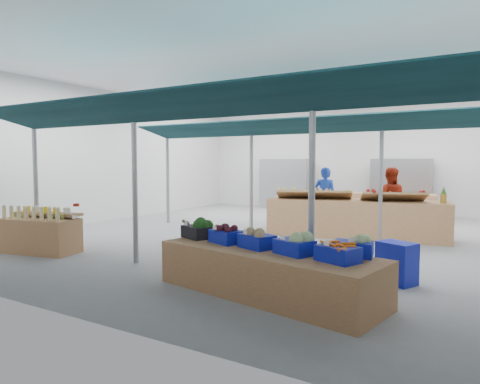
{
  "coord_description": "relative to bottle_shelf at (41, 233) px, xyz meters",
  "views": [
    {
      "loc": [
        4.75,
        -9.88,
        1.9
      ],
      "look_at": [
        -0.13,
        -1.6,
        1.23
      ],
      "focal_mm": 32.0,
      "sensor_mm": 36.0,
      "label": 1
    }
  ],
  "objects": [
    {
      "name": "crate_broccoli",
      "position": [
        4.01,
        0.09,
        0.41
      ],
      "size": [
        0.59,
        0.51,
        0.35
      ],
      "rotation": [
        0.0,
        0.0,
        -0.38
      ],
      "color": "black",
      "rests_on": "veg_counter"
    },
    {
      "name": "fruit_counter",
      "position": [
        5.23,
        5.19,
        0.07
      ],
      "size": [
        4.52,
        1.75,
        0.94
      ],
      "primitive_type": "cube",
      "rotation": [
        0.0,
        0.0,
        0.16
      ],
      "color": "brown",
      "rests_on": "floor"
    },
    {
      "name": "crate_stack",
      "position": [
        6.93,
        1.35,
        -0.08
      ],
      "size": [
        0.66,
        0.58,
        0.65
      ],
      "primitive_type": "cube",
      "rotation": [
        0.0,
        0.0,
        -0.44
      ],
      "color": "#0F1AA5",
      "rests_on": "floor"
    },
    {
      "name": "far_counter",
      "position": [
        4.3,
        9.13,
        0.03
      ],
      "size": [
        4.85,
        1.36,
        0.86
      ],
      "primitive_type": "cube",
      "rotation": [
        0.0,
        0.0,
        0.09
      ],
      "color": "brown",
      "rests_on": "floor"
    },
    {
      "name": "pole_grid",
      "position": [
        4.16,
        2.55,
        1.41
      ],
      "size": [
        10.0,
        4.6,
        3.0
      ],
      "color": "gray",
      "rests_on": "floor"
    },
    {
      "name": "hall",
      "position": [
        3.41,
        5.74,
        2.24
      ],
      "size": [
        13.0,
        13.0,
        13.0
      ],
      "color": "silver",
      "rests_on": "ground"
    },
    {
      "name": "crate_beets",
      "position": [
        4.65,
        -0.04,
        0.38
      ],
      "size": [
        0.59,
        0.51,
        0.29
      ],
      "rotation": [
        0.0,
        0.0,
        -0.38
      ],
      "color": "#0F1AA5",
      "rests_on": "veg_counter"
    },
    {
      "name": "crate_extra",
      "position": [
        6.61,
        0.02,
        0.4
      ],
      "size": [
        0.55,
        0.44,
        0.32
      ],
      "rotation": [
        0.0,
        0.0,
        0.16
      ],
      "color": "#0F1AA5",
      "rests_on": "veg_counter"
    },
    {
      "name": "bottle_shelf",
      "position": [
        0.0,
        0.0,
        0.0
      ],
      "size": [
        1.74,
        1.29,
        1.0
      ],
      "rotation": [
        0.0,
        0.0,
        0.2
      ],
      "color": "brown",
      "rests_on": "floor"
    },
    {
      "name": "crate_celeriac",
      "position": [
        5.25,
        -0.15,
        0.39
      ],
      "size": [
        0.59,
        0.51,
        0.31
      ],
      "rotation": [
        0.0,
        0.0,
        -0.38
      ],
      "color": "#0F1AA5",
      "rests_on": "veg_counter"
    },
    {
      "name": "apple_heap_red",
      "position": [
        6.12,
        5.23,
        0.71
      ],
      "size": [
        1.65,
        1.15,
        0.27
      ],
      "rotation": [
        0.0,
        0.0,
        0.33
      ],
      "color": "#997247",
      "rests_on": "fruit_counter"
    },
    {
      "name": "back_shelving_right",
      "position": [
        5.41,
        10.3,
        0.6
      ],
      "size": [
        2.0,
        0.5,
        2.0
      ],
      "primitive_type": "cube",
      "color": "#B23F33",
      "rests_on": "floor"
    },
    {
      "name": "awnings",
      "position": [
        4.16,
        2.55,
        2.38
      ],
      "size": [
        9.5,
        7.08,
        0.3
      ],
      "color": "black",
      "rests_on": "pole_grid"
    },
    {
      "name": "pineapple",
      "position": [
        7.21,
        5.41,
        0.72
      ],
      "size": [
        0.14,
        0.14,
        0.39
      ],
      "rotation": [
        0.0,
        0.0,
        0.33
      ],
      "color": "#8C6019",
      "rests_on": "fruit_counter"
    },
    {
      "name": "vendor_right",
      "position": [
        5.83,
        6.29,
        0.48
      ],
      "size": [
        0.95,
        0.8,
        1.76
      ],
      "primitive_type": "imported",
      "rotation": [
        0.0,
        0.0,
        3.31
      ],
      "color": "#9D2813",
      "rests_on": "floor"
    },
    {
      "name": "veg_counter",
      "position": [
        5.43,
        -0.18,
        -0.08
      ],
      "size": [
        3.51,
        1.73,
        0.65
      ],
      "primitive_type": "cube",
      "rotation": [
        0.0,
        0.0,
        -0.19
      ],
      "color": "brown",
      "rests_on": "floor"
    },
    {
      "name": "back_shelving_left",
      "position": [
        0.91,
        10.3,
        0.6
      ],
      "size": [
        2.0,
        0.5,
        2.0
      ],
      "primitive_type": "cube",
      "color": "#B23F33",
      "rests_on": "floor"
    },
    {
      "name": "crate_cabbage",
      "position": [
        5.89,
        -0.27,
        0.41
      ],
      "size": [
        0.59,
        0.51,
        0.35
      ],
      "rotation": [
        0.0,
        0.0,
        -0.38
      ],
      "color": "#0F1AA5",
      "rests_on": "veg_counter"
    },
    {
      "name": "apple_heap_yellow",
      "position": [
        4.21,
        4.92,
        0.71
      ],
      "size": [
        2.02,
        1.27,
        0.27
      ],
      "rotation": [
        0.0,
        0.0,
        0.33
      ],
      "color": "#997247",
      "rests_on": "fruit_counter"
    },
    {
      "name": "vendor_left",
      "position": [
        4.03,
        6.29,
        0.48
      ],
      "size": [
        0.7,
        0.52,
        1.76
      ],
      "primitive_type": "imported",
      "rotation": [
        0.0,
        0.0,
        3.31
      ],
      "color": "#1C3FB8",
      "rests_on": "floor"
    },
    {
      "name": "floor",
      "position": [
        3.41,
        4.3,
        -0.4
      ],
      "size": [
        13.0,
        13.0,
        0.0
      ],
      "primitive_type": "plane",
      "color": "gray",
      "rests_on": "ground"
    },
    {
      "name": "crate_carrots",
      "position": [
        6.53,
        -0.39,
        0.36
      ],
      "size": [
        0.59,
        0.51,
        0.29
      ],
      "rotation": [
        0.0,
        0.0,
        -0.38
      ],
      "color": "#0F1AA5",
      "rests_on": "veg_counter"
    },
    {
      "name": "pole_ribbon",
      "position": [
        1.45,
        -0.26,
        0.68
      ],
      "size": [
        0.12,
        0.12,
        0.28
      ],
      "color": "#B21A0B",
      "rests_on": "pole_grid"
    },
    {
      "name": "sparrow",
      "position": [
        3.84,
        -0.0,
        0.5
      ],
      "size": [
        0.12,
        0.09,
        0.11
      ],
      "rotation": [
        0.0,
        0.0,
        -0.38
      ],
      "color": "brown",
      "rests_on": "crate_broccoli"
    }
  ]
}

